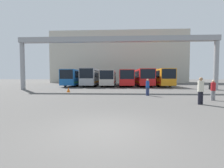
{
  "coord_description": "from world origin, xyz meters",
  "views": [
    {
      "loc": [
        0.44,
        -4.82,
        1.82
      ],
      "look_at": [
        -0.76,
        19.42,
        0.63
      ],
      "focal_mm": 24.0,
      "sensor_mm": 36.0,
      "label": 1
    }
  ],
  "objects_px": {
    "bus_slot_0": "(76,77)",
    "bus_slot_1": "(93,76)",
    "pedestrian_near_left": "(213,90)",
    "bus_slot_2": "(109,77)",
    "traffic_cone": "(68,90)",
    "bus_slot_4": "(142,77)",
    "tire_stack": "(213,86)",
    "pedestrian_far_center": "(201,90)",
    "bus_slot_5": "(159,77)",
    "bus_slot_3": "(126,77)",
    "pedestrian_mid_left": "(148,87)"
  },
  "relations": [
    {
      "from": "bus_slot_0",
      "to": "pedestrian_far_center",
      "type": "distance_m",
      "value": 24.21
    },
    {
      "from": "bus_slot_5",
      "to": "pedestrian_mid_left",
      "type": "relative_size",
      "value": 7.27
    },
    {
      "from": "bus_slot_4",
      "to": "pedestrian_far_center",
      "type": "height_order",
      "value": "bus_slot_4"
    },
    {
      "from": "bus_slot_2",
      "to": "bus_slot_3",
      "type": "xyz_separation_m",
      "value": [
        3.33,
        -0.04,
        0.03
      ]
    },
    {
      "from": "bus_slot_4",
      "to": "pedestrian_mid_left",
      "type": "bearing_deg",
      "value": -96.84
    },
    {
      "from": "bus_slot_1",
      "to": "pedestrian_far_center",
      "type": "relative_size",
      "value": 6.9
    },
    {
      "from": "bus_slot_2",
      "to": "bus_slot_4",
      "type": "xyz_separation_m",
      "value": [
        6.66,
        -0.31,
        0.11
      ]
    },
    {
      "from": "bus_slot_5",
      "to": "bus_slot_3",
      "type": "bearing_deg",
      "value": 179.68
    },
    {
      "from": "bus_slot_2",
      "to": "traffic_cone",
      "type": "relative_size",
      "value": 21.3
    },
    {
      "from": "bus_slot_2",
      "to": "bus_slot_1",
      "type": "bearing_deg",
      "value": 176.79
    },
    {
      "from": "pedestrian_far_center",
      "to": "traffic_cone",
      "type": "height_order",
      "value": "pedestrian_far_center"
    },
    {
      "from": "pedestrian_near_left",
      "to": "pedestrian_far_center",
      "type": "distance_m",
      "value": 2.53
    },
    {
      "from": "pedestrian_near_left",
      "to": "bus_slot_0",
      "type": "bearing_deg",
      "value": 131.12
    },
    {
      "from": "bus_slot_0",
      "to": "traffic_cone",
      "type": "relative_size",
      "value": 19.6
    },
    {
      "from": "tire_stack",
      "to": "bus_slot_3",
      "type": "bearing_deg",
      "value": 145.61
    },
    {
      "from": "bus_slot_2",
      "to": "pedestrian_far_center",
      "type": "height_order",
      "value": "bus_slot_2"
    },
    {
      "from": "bus_slot_1",
      "to": "pedestrian_near_left",
      "type": "distance_m",
      "value": 22.49
    },
    {
      "from": "bus_slot_5",
      "to": "tire_stack",
      "type": "height_order",
      "value": "bus_slot_5"
    },
    {
      "from": "bus_slot_0",
      "to": "bus_slot_1",
      "type": "relative_size",
      "value": 0.89
    },
    {
      "from": "pedestrian_near_left",
      "to": "traffic_cone",
      "type": "relative_size",
      "value": 2.82
    },
    {
      "from": "bus_slot_0",
      "to": "pedestrian_far_center",
      "type": "height_order",
      "value": "bus_slot_0"
    },
    {
      "from": "bus_slot_0",
      "to": "pedestrian_mid_left",
      "type": "height_order",
      "value": "bus_slot_0"
    },
    {
      "from": "bus_slot_4",
      "to": "tire_stack",
      "type": "distance_m",
      "value": 11.9
    },
    {
      "from": "bus_slot_5",
      "to": "bus_slot_4",
      "type": "bearing_deg",
      "value": -176.13
    },
    {
      "from": "bus_slot_0",
      "to": "pedestrian_near_left",
      "type": "bearing_deg",
      "value": -48.44
    },
    {
      "from": "bus_slot_2",
      "to": "traffic_cone",
      "type": "bearing_deg",
      "value": -106.69
    },
    {
      "from": "bus_slot_2",
      "to": "tire_stack",
      "type": "xyz_separation_m",
      "value": [
        15.38,
        -8.29,
        -1.23
      ]
    },
    {
      "from": "bus_slot_1",
      "to": "bus_slot_3",
      "type": "relative_size",
      "value": 1.04
    },
    {
      "from": "bus_slot_4",
      "to": "bus_slot_1",
      "type": "bearing_deg",
      "value": 177.18
    },
    {
      "from": "bus_slot_2",
      "to": "bus_slot_5",
      "type": "xyz_separation_m",
      "value": [
        9.98,
        -0.08,
        0.12
      ]
    },
    {
      "from": "bus_slot_4",
      "to": "pedestrian_mid_left",
      "type": "height_order",
      "value": "bus_slot_4"
    },
    {
      "from": "bus_slot_1",
      "to": "pedestrian_mid_left",
      "type": "bearing_deg",
      "value": -62.87
    },
    {
      "from": "bus_slot_3",
      "to": "pedestrian_far_center",
      "type": "xyz_separation_m",
      "value": [
        4.09,
        -20.11,
        -0.8
      ]
    },
    {
      "from": "pedestrian_far_center",
      "to": "bus_slot_0",
      "type": "bearing_deg",
      "value": 104.16
    },
    {
      "from": "bus_slot_5",
      "to": "traffic_cone",
      "type": "distance_m",
      "value": 18.98
    },
    {
      "from": "bus_slot_1",
      "to": "pedestrian_far_center",
      "type": "xyz_separation_m",
      "value": [
        10.75,
        -20.34,
        -0.95
      ]
    },
    {
      "from": "bus_slot_0",
      "to": "bus_slot_1",
      "type": "height_order",
      "value": "bus_slot_1"
    },
    {
      "from": "bus_slot_0",
      "to": "bus_slot_5",
      "type": "distance_m",
      "value": 16.64
    },
    {
      "from": "bus_slot_0",
      "to": "tire_stack",
      "type": "distance_m",
      "value": 23.41
    },
    {
      "from": "bus_slot_1",
      "to": "bus_slot_2",
      "type": "xyz_separation_m",
      "value": [
        3.33,
        -0.19,
        -0.18
      ]
    },
    {
      "from": "bus_slot_2",
      "to": "bus_slot_5",
      "type": "distance_m",
      "value": 9.98
    },
    {
      "from": "bus_slot_3",
      "to": "bus_slot_4",
      "type": "distance_m",
      "value": 3.34
    },
    {
      "from": "pedestrian_near_left",
      "to": "pedestrian_mid_left",
      "type": "height_order",
      "value": "pedestrian_mid_left"
    },
    {
      "from": "bus_slot_0",
      "to": "bus_slot_2",
      "type": "relative_size",
      "value": 0.92
    },
    {
      "from": "pedestrian_near_left",
      "to": "bus_slot_5",
      "type": "bearing_deg",
      "value": 87.3
    },
    {
      "from": "tire_stack",
      "to": "pedestrian_near_left",
      "type": "bearing_deg",
      "value": -121.11
    },
    {
      "from": "pedestrian_far_center",
      "to": "bus_slot_2",
      "type": "bearing_deg",
      "value": 88.8
    },
    {
      "from": "bus_slot_1",
      "to": "bus_slot_0",
      "type": "bearing_deg",
      "value": -168.77
    },
    {
      "from": "bus_slot_1",
      "to": "tire_stack",
      "type": "relative_size",
      "value": 11.8
    },
    {
      "from": "bus_slot_0",
      "to": "bus_slot_4",
      "type": "relative_size",
      "value": 0.97
    }
  ]
}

